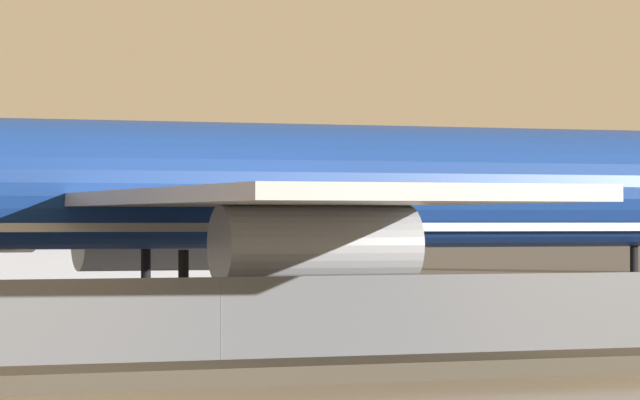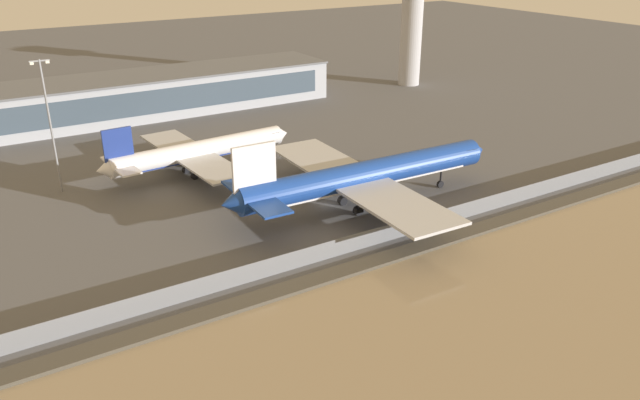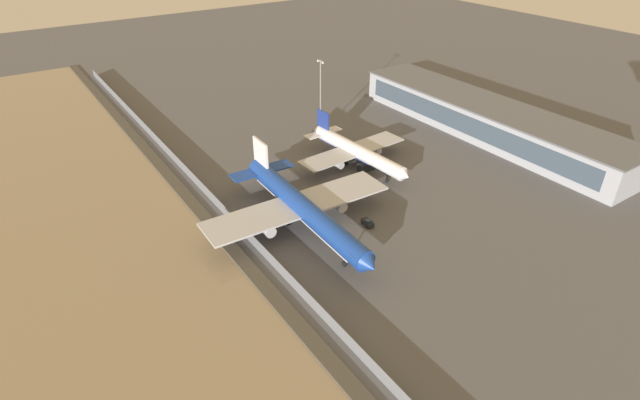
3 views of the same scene
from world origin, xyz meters
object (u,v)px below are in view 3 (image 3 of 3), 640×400
passenger_jet_white (356,151)px  baggage_tug (368,223)px  cargo_jet_blue (301,207)px  apron_light_mast_apron_west (320,94)px  ops_van (366,166)px

passenger_jet_white → baggage_tug: (25.64, -16.08, -3.63)m
cargo_jet_blue → apron_light_mast_apron_west: 53.76m
baggage_tug → ops_van: bearing=142.1°
ops_van → apron_light_mast_apron_west: (-28.16, 3.83, 11.68)m
baggage_tug → apron_light_mast_apron_west: (-49.60, 20.52, 12.15)m
ops_van → apron_light_mast_apron_west: size_ratio=0.22×
cargo_jet_blue → passenger_jet_white: size_ratio=1.32×
passenger_jet_white → ops_van: bearing=8.2°
passenger_jet_white → baggage_tug: bearing=-32.1°
apron_light_mast_apron_west → cargo_jet_blue: bearing=-38.6°
cargo_jet_blue → apron_light_mast_apron_west: apron_light_mast_apron_west is taller
cargo_jet_blue → apron_light_mast_apron_west: (-41.58, 33.23, 7.56)m
cargo_jet_blue → passenger_jet_white: (-17.61, 28.80, -0.97)m
passenger_jet_white → cargo_jet_blue: bearing=-58.6°
cargo_jet_blue → ops_van: (-13.42, 29.40, -4.12)m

